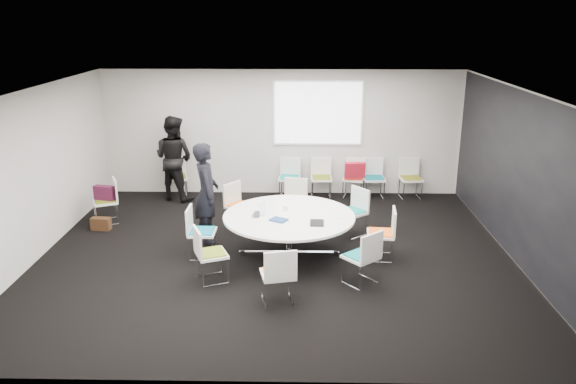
{
  "coord_description": "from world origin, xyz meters",
  "views": [
    {
      "loc": [
        0.39,
        -8.85,
        3.96
      ],
      "look_at": [
        0.2,
        0.4,
        1.0
      ],
      "focal_mm": 35.0,
      "sensor_mm": 36.0,
      "label": 1
    }
  ],
  "objects_px": {
    "chair_ring_e": "(202,242)",
    "chair_ring_f": "(211,264)",
    "chair_ring_d": "(240,215)",
    "laptop": "(259,214)",
    "chair_ring_c": "(294,210)",
    "chair_spare_left": "(107,209)",
    "maroon_bag": "(104,193)",
    "chair_person_back": "(177,185)",
    "brown_bag": "(101,224)",
    "person_back": "(174,158)",
    "chair_back_b": "(321,185)",
    "chair_back_c": "(353,186)",
    "chair_back_d": "(374,186)",
    "chair_ring_b": "(352,221)",
    "chair_ring_h": "(361,267)",
    "conference_table": "(289,226)",
    "chair_ring_a": "(381,243)",
    "cup": "(285,208)",
    "chair_ring_g": "(278,285)",
    "person_main": "(207,193)",
    "chair_back_a": "(289,185)",
    "chair_back_e": "(410,186)"
  },
  "relations": [
    {
      "from": "chair_ring_c",
      "to": "person_main",
      "type": "distance_m",
      "value": 1.9
    },
    {
      "from": "conference_table",
      "to": "chair_spare_left",
      "type": "xyz_separation_m",
      "value": [
        -3.62,
        1.5,
        -0.26
      ]
    },
    {
      "from": "conference_table",
      "to": "chair_ring_f",
      "type": "relative_size",
      "value": 2.51
    },
    {
      "from": "chair_ring_g",
      "to": "brown_bag",
      "type": "bearing_deg",
      "value": 128.74
    },
    {
      "from": "person_main",
      "to": "cup",
      "type": "bearing_deg",
      "value": -116.29
    },
    {
      "from": "chair_back_a",
      "to": "chair_ring_c",
      "type": "bearing_deg",
      "value": 98.81
    },
    {
      "from": "chair_ring_b",
      "to": "chair_ring_h",
      "type": "relative_size",
      "value": 1.0
    },
    {
      "from": "conference_table",
      "to": "chair_ring_g",
      "type": "bearing_deg",
      "value": -94.26
    },
    {
      "from": "chair_ring_f",
      "to": "chair_back_d",
      "type": "relative_size",
      "value": 1.0
    },
    {
      "from": "chair_ring_d",
      "to": "chair_back_a",
      "type": "bearing_deg",
      "value": -167.39
    },
    {
      "from": "chair_person_back",
      "to": "person_main",
      "type": "bearing_deg",
      "value": 97.53
    },
    {
      "from": "chair_ring_g",
      "to": "chair_person_back",
      "type": "bearing_deg",
      "value": 104.1
    },
    {
      "from": "chair_spare_left",
      "to": "maroon_bag",
      "type": "height_order",
      "value": "chair_spare_left"
    },
    {
      "from": "chair_ring_a",
      "to": "cup",
      "type": "xyz_separation_m",
      "value": [
        -1.61,
        0.34,
        0.5
      ]
    },
    {
      "from": "person_main",
      "to": "chair_ring_e",
      "type": "bearing_deg",
      "value": 168.66
    },
    {
      "from": "chair_back_b",
      "to": "chair_back_c",
      "type": "height_order",
      "value": "same"
    },
    {
      "from": "laptop",
      "to": "conference_table",
      "type": "bearing_deg",
      "value": -82.95
    },
    {
      "from": "chair_ring_e",
      "to": "chair_ring_f",
      "type": "relative_size",
      "value": 1.0
    },
    {
      "from": "chair_ring_c",
      "to": "cup",
      "type": "bearing_deg",
      "value": 95.95
    },
    {
      "from": "conference_table",
      "to": "laptop",
      "type": "relative_size",
      "value": 7.55
    },
    {
      "from": "conference_table",
      "to": "chair_back_b",
      "type": "height_order",
      "value": "chair_back_b"
    },
    {
      "from": "chair_back_a",
      "to": "person_back",
      "type": "xyz_separation_m",
      "value": [
        -2.53,
        -0.17,
        0.66
      ]
    },
    {
      "from": "chair_back_d",
      "to": "chair_ring_h",
      "type": "bearing_deg",
      "value": 77.91
    },
    {
      "from": "chair_ring_f",
      "to": "chair_back_a",
      "type": "xyz_separation_m",
      "value": [
        1.13,
        4.18,
        0.0
      ]
    },
    {
      "from": "chair_person_back",
      "to": "brown_bag",
      "type": "bearing_deg",
      "value": 47.68
    },
    {
      "from": "chair_ring_d",
      "to": "maroon_bag",
      "type": "xyz_separation_m",
      "value": [
        -2.67,
        0.24,
        0.34
      ]
    },
    {
      "from": "laptop",
      "to": "brown_bag",
      "type": "relative_size",
      "value": 0.81
    },
    {
      "from": "person_main",
      "to": "person_back",
      "type": "bearing_deg",
      "value": 12.79
    },
    {
      "from": "maroon_bag",
      "to": "person_back",
      "type": "bearing_deg",
      "value": 55.46
    },
    {
      "from": "chair_ring_d",
      "to": "chair_ring_e",
      "type": "distance_m",
      "value": 1.43
    },
    {
      "from": "chair_person_back",
      "to": "person_back",
      "type": "height_order",
      "value": "person_back"
    },
    {
      "from": "chair_ring_g",
      "to": "chair_spare_left",
      "type": "relative_size",
      "value": 1.0
    },
    {
      "from": "chair_back_b",
      "to": "chair_ring_e",
      "type": "bearing_deg",
      "value": 55.61
    },
    {
      "from": "chair_ring_b",
      "to": "chair_back_d",
      "type": "distance_m",
      "value": 2.33
    },
    {
      "from": "chair_ring_g",
      "to": "person_main",
      "type": "height_order",
      "value": "person_main"
    },
    {
      "from": "chair_ring_d",
      "to": "laptop",
      "type": "xyz_separation_m",
      "value": [
        0.46,
        -1.25,
        0.47
      ]
    },
    {
      "from": "chair_ring_g",
      "to": "chair_person_back",
      "type": "height_order",
      "value": "same"
    },
    {
      "from": "chair_ring_c",
      "to": "chair_ring_a",
      "type": "bearing_deg",
      "value": 144.24
    },
    {
      "from": "chair_ring_e",
      "to": "maroon_bag",
      "type": "relative_size",
      "value": 2.2
    },
    {
      "from": "chair_back_e",
      "to": "brown_bag",
      "type": "relative_size",
      "value": 2.44
    },
    {
      "from": "conference_table",
      "to": "chair_ring_a",
      "type": "height_order",
      "value": "chair_ring_a"
    },
    {
      "from": "chair_ring_c",
      "to": "chair_spare_left",
      "type": "distance_m",
      "value": 3.68
    },
    {
      "from": "chair_back_c",
      "to": "chair_back_b",
      "type": "bearing_deg",
      "value": 14.4
    },
    {
      "from": "chair_ring_d",
      "to": "brown_bag",
      "type": "bearing_deg",
      "value": -49.41
    },
    {
      "from": "chair_ring_b",
      "to": "brown_bag",
      "type": "bearing_deg",
      "value": 49.16
    },
    {
      "from": "conference_table",
      "to": "chair_ring_d",
      "type": "height_order",
      "value": "chair_ring_d"
    },
    {
      "from": "person_back",
      "to": "laptop",
      "type": "relative_size",
      "value": 6.38
    },
    {
      "from": "chair_back_c",
      "to": "cup",
      "type": "bearing_deg",
      "value": 78.17
    },
    {
      "from": "chair_back_a",
      "to": "chair_spare_left",
      "type": "xyz_separation_m",
      "value": [
        -3.57,
        -1.7,
        0.0
      ]
    },
    {
      "from": "chair_back_b",
      "to": "chair_back_c",
      "type": "bearing_deg",
      "value": 178.63
    }
  ]
}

